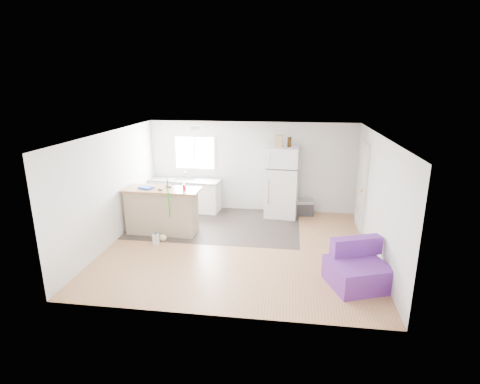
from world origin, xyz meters
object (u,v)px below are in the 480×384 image
(purple_seat, at_px, (357,269))
(cardboard_box, at_px, (279,141))
(mop, at_px, (165,231))
(bottle_right, at_px, (290,142))
(peninsula, at_px, (162,211))
(blue_tray, at_px, (146,188))
(kitchen_cabinets, at_px, (185,195))
(refrigerator, at_px, (282,182))
(cleaner_jug, at_px, (156,239))
(cooler, at_px, (303,207))
(red_cup, at_px, (184,187))
(bottle_left, at_px, (289,142))

(purple_seat, xyz_separation_m, cardboard_box, (-1.52, 3.27, 1.70))
(mop, relative_size, bottle_right, 5.72)
(peninsula, bearing_deg, mop, -64.78)
(blue_tray, bearing_deg, kitchen_cabinets, 76.16)
(mop, bearing_deg, refrigerator, 23.14)
(refrigerator, height_order, cleaner_jug, refrigerator)
(purple_seat, height_order, bottle_right, bottle_right)
(peninsula, xyz_separation_m, cardboard_box, (2.58, 1.47, 1.44))
(kitchen_cabinets, bearing_deg, cleaner_jug, -85.10)
(cooler, relative_size, cardboard_box, 1.86)
(cooler, relative_size, cleaner_jug, 1.95)
(red_cup, xyz_separation_m, bottle_right, (2.32, 1.55, 0.83))
(blue_tray, bearing_deg, cleaner_jug, -58.49)
(purple_seat, relative_size, cleaner_jug, 4.08)
(cleaner_jug, distance_m, cardboard_box, 3.79)
(cooler, height_order, red_cup, red_cup)
(purple_seat, bearing_deg, bottle_right, 89.65)
(kitchen_cabinets, distance_m, cardboard_box, 2.94)
(red_cup, distance_m, bottle_left, 2.85)
(cleaner_jug, relative_size, bottle_right, 1.14)
(purple_seat, bearing_deg, bottle_left, 90.42)
(refrigerator, bearing_deg, mop, -136.55)
(refrigerator, bearing_deg, peninsula, -145.02)
(cooler, bearing_deg, blue_tray, -160.69)
(refrigerator, relative_size, bottle_right, 7.31)
(blue_tray, xyz_separation_m, bottle_left, (3.17, 1.54, 0.87))
(kitchen_cabinets, height_order, refrigerator, refrigerator)
(red_cup, height_order, bottle_left, bottle_left)
(purple_seat, bearing_deg, blue_tray, 137.67)
(peninsula, xyz_separation_m, cooler, (3.27, 1.69, -0.34))
(peninsula, relative_size, blue_tray, 5.83)
(kitchen_cabinets, relative_size, cleaner_jug, 6.93)
(cleaner_jug, bearing_deg, mop, 58.50)
(kitchen_cabinets, relative_size, purple_seat, 1.70)
(cleaner_jug, height_order, mop, mop)
(refrigerator, height_order, bottle_right, bottle_right)
(red_cup, bearing_deg, cardboard_box, 35.52)
(peninsula, xyz_separation_m, bottle_left, (2.83, 1.51, 1.41))
(kitchen_cabinets, bearing_deg, mop, -82.07)
(purple_seat, height_order, blue_tray, blue_tray)
(blue_tray, height_order, bottle_right, bottle_right)
(cooler, xyz_separation_m, cleaner_jug, (-3.19, -2.39, -0.08))
(bottle_right, bearing_deg, cardboard_box, -160.67)
(cleaner_jug, bearing_deg, kitchen_cabinets, 81.02)
(kitchen_cabinets, relative_size, bottle_right, 7.90)
(cleaner_jug, xyz_separation_m, blue_tray, (-0.41, 0.67, 0.96))
(mop, height_order, red_cup, mop)
(mop, height_order, cardboard_box, cardboard_box)
(kitchen_cabinets, bearing_deg, bottle_right, 3.25)
(blue_tray, bearing_deg, red_cup, 2.87)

